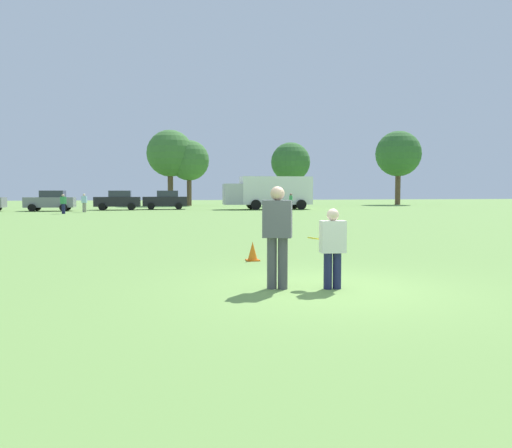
{
  "coord_description": "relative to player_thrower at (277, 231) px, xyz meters",
  "views": [
    {
      "loc": [
        -3.25,
        -8.81,
        1.73
      ],
      "look_at": [
        -0.58,
        2.94,
        0.99
      ],
      "focal_mm": 37.11,
      "sensor_mm": 36.0,
      "label": 1
    }
  ],
  "objects": [
    {
      "name": "ground_plane",
      "position": [
        0.82,
        -0.18,
        -1.03
      ],
      "size": [
        198.37,
        198.37,
        0.0
      ],
      "primitive_type": "plane",
      "color": "#6B9347"
    },
    {
      "name": "player_thrower",
      "position": [
        0.0,
        0.0,
        0.0
      ],
      "size": [
        0.57,
        0.45,
        1.82
      ],
      "color": "#4C4C51",
      "rests_on": "ground"
    },
    {
      "name": "player_defender",
      "position": [
        0.95,
        -0.22,
        -0.23
      ],
      "size": [
        0.45,
        0.29,
        1.43
      ],
      "color": "#1E234C",
      "rests_on": "ground"
    },
    {
      "name": "frisbee",
      "position": [
        0.73,
        0.08,
        -0.15
      ],
      "size": [
        0.27,
        0.27,
        0.07
      ],
      "color": "yellow"
    },
    {
      "name": "traffic_cone",
      "position": [
        0.39,
        3.82,
        -0.8
      ],
      "size": [
        0.32,
        0.32,
        0.48
      ],
      "color": "#D8590C",
      "rests_on": "ground"
    },
    {
      "name": "parked_car_mid_left",
      "position": [
        -9.82,
        40.8,
        -0.1
      ],
      "size": [
        4.28,
        2.37,
        1.82
      ],
      "color": "slate",
      "rests_on": "ground"
    },
    {
      "name": "parked_car_center",
      "position": [
        -4.07,
        42.41,
        -0.1
      ],
      "size": [
        4.28,
        2.37,
        1.82
      ],
      "color": "black",
      "rests_on": "ground"
    },
    {
      "name": "parked_car_mid_right",
      "position": [
        0.37,
        43.09,
        -0.1
      ],
      "size": [
        4.28,
        2.37,
        1.82
      ],
      "color": "black",
      "rests_on": "ground"
    },
    {
      "name": "box_truck",
      "position": [
        10.26,
        40.94,
        0.73
      ],
      "size": [
        8.6,
        3.27,
        3.18
      ],
      "color": "white",
      "rests_on": "ground"
    },
    {
      "name": "bystander_sideline_watcher",
      "position": [
        -6.67,
        37.45,
        -0.15
      ],
      "size": [
        0.46,
        0.32,
        1.56
      ],
      "color": "gray",
      "rests_on": "ground"
    },
    {
      "name": "bystander_far_jogger",
      "position": [
        10.9,
        35.79,
        -0.13
      ],
      "size": [
        0.4,
        0.5,
        1.59
      ],
      "color": "#1E234C",
      "rests_on": "ground"
    },
    {
      "name": "bystander_field_marshal",
      "position": [
        -7.94,
        34.33,
        -0.16
      ],
      "size": [
        0.48,
        0.45,
        1.53
      ],
      "color": "#1E234C",
      "rests_on": "ground"
    },
    {
      "name": "tree_center_elm",
      "position": [
        1.68,
        56.04,
        5.29
      ],
      "size": [
        5.65,
        5.65,
        9.18
      ],
      "color": "brown",
      "rests_on": "ground"
    },
    {
      "name": "tree_east_birch",
      "position": [
        3.94,
        55.91,
        4.47
      ],
      "size": [
        4.91,
        4.91,
        7.99
      ],
      "color": "brown",
      "rests_on": "ground"
    },
    {
      "name": "tree_east_oak",
      "position": [
        15.67,
        51.98,
        4.2
      ],
      "size": [
        4.68,
        4.68,
        7.6
      ],
      "color": "brown",
      "rests_on": "ground"
    },
    {
      "name": "tree_far_east_pine",
      "position": [
        31.41,
        55.18,
        5.65
      ],
      "size": [
        5.98,
        5.98,
        9.71
      ],
      "color": "brown",
      "rests_on": "ground"
    }
  ]
}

